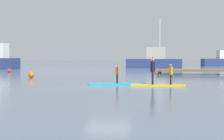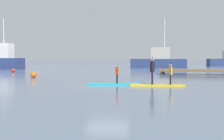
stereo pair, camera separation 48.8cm
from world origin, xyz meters
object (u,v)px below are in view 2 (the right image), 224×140
object	(u,v)px
mooring_buoy_near	(13,70)
paddleboard_far	(157,85)
paddleboard_near	(117,84)
mooring_buoy_mid	(33,74)
paddler_child_solo	(117,73)
paddler_adult	(152,69)
motor_boat_small_navy	(159,61)
paddler_child_front	(170,73)

from	to	relation	value
mooring_buoy_near	paddleboard_far	bearing A→B (deg)	-43.22
paddleboard_near	mooring_buoy_mid	bearing A→B (deg)	142.35
paddleboard_far	mooring_buoy_mid	world-z (taller)	mooring_buoy_mid
paddler_child_solo	paddler_adult	distance (m)	2.23
paddler_adult	motor_boat_small_navy	world-z (taller)	motor_boat_small_navy
mooring_buoy_mid	paddler_adult	bearing A→B (deg)	-33.45
paddler_adult	mooring_buoy_near	distance (m)	21.90
motor_boat_small_navy	mooring_buoy_near	size ratio (longest dim) A/B	19.54
mooring_buoy_near	mooring_buoy_mid	xyz separation A→B (m)	(5.82, -8.56, 0.05)
paddler_child_front	mooring_buoy_mid	distance (m)	12.81
paddler_child_solo	mooring_buoy_near	distance (m)	19.99
paddler_child_solo	mooring_buoy_mid	xyz separation A→B (m)	(-7.83, 6.04, -0.46)
paddleboard_near	mooring_buoy_near	xyz separation A→B (m)	(-13.64, 14.59, 0.16)
paddler_child_front	motor_boat_small_navy	world-z (taller)	motor_boat_small_navy
paddleboard_far	mooring_buoy_mid	xyz separation A→B (m)	(-10.27, 6.57, 0.20)
paddleboard_far	paddler_child_front	size ratio (longest dim) A/B	2.51
paddleboard_near	paddler_child_solo	world-z (taller)	paddler_child_solo
paddleboard_near	paddler_child_front	xyz separation A→B (m)	(3.19, -0.51, 0.72)
paddleboard_far	paddler_adult	bearing A→B (deg)	-175.38
paddler_adult	mooring_buoy_near	xyz separation A→B (m)	(-15.80, 15.15, -0.76)
motor_boat_small_navy	mooring_buoy_mid	distance (m)	26.38
paddler_child_solo	mooring_buoy_mid	bearing A→B (deg)	142.35
paddler_child_solo	paddleboard_far	distance (m)	2.59
paddleboard_far	mooring_buoy_near	size ratio (longest dim) A/B	7.67
motor_boat_small_navy	mooring_buoy_mid	xyz separation A→B (m)	(-8.97, -24.80, -0.78)
mooring_buoy_mid	paddler_child_solo	bearing A→B (deg)	-37.65
paddleboard_near	mooring_buoy_near	bearing A→B (deg)	133.07
paddleboard_far	paddler_adult	size ratio (longest dim) A/B	1.98
paddler_adult	motor_boat_small_navy	bearing A→B (deg)	91.83
paddler_child_solo	motor_boat_small_navy	xyz separation A→B (m)	(1.14, 30.84, 0.32)
paddleboard_near	paddler_child_solo	xyz separation A→B (m)	(0.01, -0.01, 0.67)
paddler_child_front	motor_boat_small_navy	bearing A→B (deg)	93.72
paddler_child_solo	paddler_child_front	xyz separation A→B (m)	(3.18, -0.50, 0.05)
paddler_child_front	paddler_adult	bearing A→B (deg)	-176.98
paddler_child_front	motor_boat_small_navy	distance (m)	31.40
paddler_child_solo	paddler_child_front	distance (m)	3.22
paddler_child_front	motor_boat_small_navy	xyz separation A→B (m)	(-2.04, 31.34, 0.27)
mooring_buoy_near	paddler_child_solo	bearing A→B (deg)	-46.92
paddler_child_front	paddleboard_far	bearing A→B (deg)	-177.63
motor_boat_small_navy	paddleboard_far	bearing A→B (deg)	-87.63
paddler_child_solo	paddler_child_front	bearing A→B (deg)	-8.88
paddler_adult	motor_boat_small_navy	size ratio (longest dim) A/B	0.20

